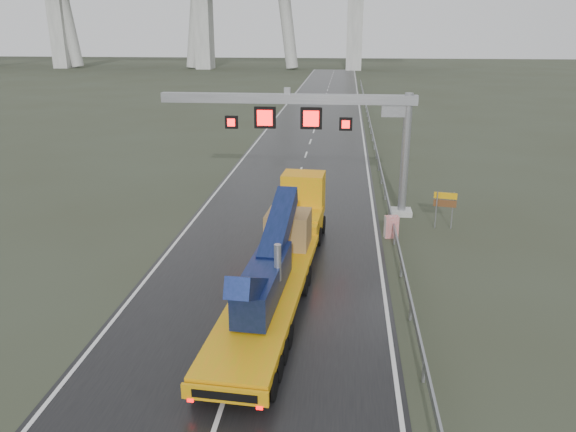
# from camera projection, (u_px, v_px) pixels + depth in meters

# --- Properties ---
(ground) EXTENTS (400.00, 400.00, 0.00)m
(ground) POSITION_uv_depth(u_px,v_px,m) (228.00, 389.00, 17.48)
(ground) COLOR #333726
(ground) RESTS_ON ground
(road) EXTENTS (11.00, 200.00, 0.02)m
(road) POSITION_uv_depth(u_px,v_px,m) (310.00, 142.00, 55.19)
(road) COLOR black
(road) RESTS_ON ground
(guardrail) EXTENTS (0.20, 140.00, 1.40)m
(guardrail) POSITION_uv_depth(u_px,v_px,m) (378.00, 159.00, 44.95)
(guardrail) COLOR gray
(guardrail) RESTS_ON ground
(sign_gantry) EXTENTS (14.90, 1.20, 7.42)m
(sign_gantry) POSITION_uv_depth(u_px,v_px,m) (323.00, 120.00, 32.45)
(sign_gantry) COLOR #A1A29D
(sign_gantry) RESTS_ON ground
(heavy_haul_truck) EXTENTS (3.53, 17.01, 3.97)m
(heavy_haul_truck) POSITION_uv_depth(u_px,v_px,m) (284.00, 244.00, 24.94)
(heavy_haul_truck) COLOR orange
(heavy_haul_truck) RESTS_ON ground
(exit_sign_pair) EXTENTS (1.23, 0.27, 2.12)m
(exit_sign_pair) POSITION_uv_depth(u_px,v_px,m) (445.00, 203.00, 30.99)
(exit_sign_pair) COLOR gray
(exit_sign_pair) RESTS_ON ground
(striped_barrier) EXTENTS (0.78, 0.52, 1.20)m
(striped_barrier) POSITION_uv_depth(u_px,v_px,m) (391.00, 227.00, 29.91)
(striped_barrier) COLOR red
(striped_barrier) RESTS_ON ground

